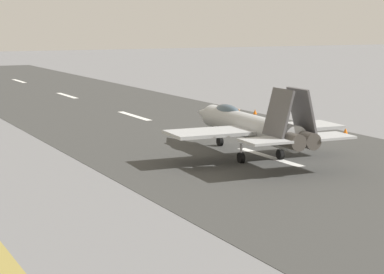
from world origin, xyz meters
The scene contains 6 objects.
ground_plane centered at (0.00, 0.00, 0.00)m, with size 400.00×400.00×0.00m, color slate.
runway_strip centered at (-0.02, 0.00, 0.01)m, with size 240.00×26.00×0.02m.
fighter_jet centered at (0.56, 1.29, 2.38)m, with size 17.65×13.41×5.57m.
crew_person centered at (14.55, -6.28, 0.82)m, with size 0.70×0.36×1.64m.
marker_cone_mid centered at (5.87, -12.16, 0.28)m, with size 0.44×0.44×0.55m, color orange.
marker_cone_far centered at (20.88, -12.16, 0.28)m, with size 0.44×0.44×0.55m, color orange.
Camera 1 is at (-42.67, 28.45, 9.85)m, focal length 65.55 mm.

